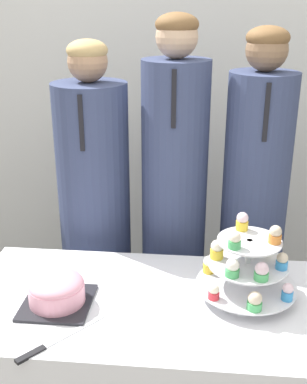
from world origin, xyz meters
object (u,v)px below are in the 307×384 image
(round_cake, at_px, (57,290))
(student_1, at_px, (173,214))
(student_2, at_px, (252,222))
(student_0, at_px, (96,223))
(cake_knife, at_px, (47,346))
(cupcake_stand, at_px, (247,265))

(round_cake, relative_size, student_1, 0.14)
(student_2, bearing_deg, student_1, 180.00)
(student_0, bearing_deg, round_cake, -89.66)
(cake_knife, bearing_deg, student_1, 19.83)
(cupcake_stand, xyz_separation_m, student_1, (-0.27, 0.52, -0.06))
(cake_knife, distance_m, student_2, 1.06)
(cupcake_stand, relative_size, student_0, 0.23)
(round_cake, xyz_separation_m, cupcake_stand, (0.62, 0.10, 0.07))
(student_1, bearing_deg, student_2, -0.00)
(round_cake, bearing_deg, student_2, 41.91)
(student_0, bearing_deg, cake_knife, -87.73)
(student_1, bearing_deg, student_0, 180.00)
(student_1, height_order, student_2, student_1)
(round_cake, relative_size, student_2, 0.15)
(round_cake, distance_m, student_1, 0.71)
(student_1, bearing_deg, cupcake_stand, -62.11)
(cupcake_stand, bearing_deg, student_0, 140.40)
(round_cake, height_order, cupcake_stand, cupcake_stand)
(round_cake, height_order, student_2, student_2)
(cupcake_stand, bearing_deg, student_1, 117.89)
(cake_knife, distance_m, student_1, 0.89)
(cupcake_stand, height_order, student_2, student_2)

